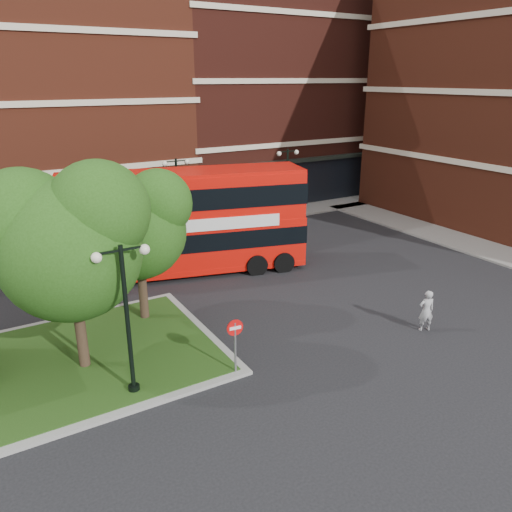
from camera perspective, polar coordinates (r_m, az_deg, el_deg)
ground at (r=18.77m, az=2.93°, el=-10.76°), size 120.00×120.00×0.00m
pavement_far at (r=32.65m, az=-13.27°, el=2.36°), size 44.00×3.00×0.12m
pavement_side at (r=31.31m, az=26.77°, el=-0.03°), size 3.00×28.00×0.12m
terrace_far_right at (r=43.96m, az=0.97°, el=17.77°), size 18.00×12.00×16.00m
traffic_island at (r=18.96m, az=-23.74°, el=-12.03°), size 12.60×7.60×0.15m
tree_island_west at (r=16.84m, az=-21.04°, el=2.09°), size 5.40×4.71×7.21m
tree_island_east at (r=19.97m, az=-13.70°, el=3.85°), size 4.46×3.90×6.29m
lamp_island at (r=15.57m, az=-14.55°, el=-6.40°), size 1.72×0.36×5.00m
lamp_far_left at (r=30.75m, az=-8.95°, el=6.94°), size 1.72×0.36×5.00m
lamp_far_right at (r=34.45m, az=3.58°, el=8.51°), size 1.72×0.36×5.00m
bus at (r=25.23m, az=-8.16°, el=4.61°), size 12.34×5.72×4.60m
woman at (r=20.87m, az=18.88°, el=-5.93°), size 0.73×0.60×1.71m
car_silver at (r=29.45m, az=-22.83°, el=0.67°), size 4.04×1.81×1.35m
car_white at (r=33.26m, az=-6.96°, el=4.19°), size 4.13×1.46×1.36m
no_entry_sign at (r=16.68m, az=-2.41°, el=-9.12°), size 0.57×0.11×2.07m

